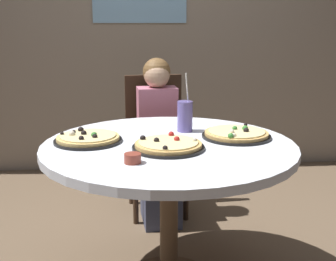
{
  "coord_description": "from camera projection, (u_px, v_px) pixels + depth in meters",
  "views": [
    {
      "loc": [
        -0.18,
        -2.0,
        1.31
      ],
      "look_at": [
        0.0,
        0.05,
        0.8
      ],
      "focal_mm": 46.97,
      "sensor_mm": 36.0,
      "label": 1
    }
  ],
  "objects": [
    {
      "name": "chair_wooden",
      "position": [
        155.0,
        136.0,
        3.09
      ],
      "size": [
        0.43,
        0.43,
        0.95
      ],
      "color": "#382619",
      "rests_on": "ground_plane"
    },
    {
      "name": "pizza_pepperoni",
      "position": [
        88.0,
        138.0,
        2.1
      ],
      "size": [
        0.33,
        0.33,
        0.05
      ],
      "color": "black",
      "rests_on": "dining_table"
    },
    {
      "name": "pizza_cheese",
      "position": [
        236.0,
        134.0,
        2.18
      ],
      "size": [
        0.34,
        0.34,
        0.05
      ],
      "color": "black",
      "rests_on": "dining_table"
    },
    {
      "name": "sauce_bowl",
      "position": [
        133.0,
        158.0,
        1.78
      ],
      "size": [
        0.07,
        0.07,
        0.04
      ],
      "primitive_type": "cylinder",
      "color": "brown",
      "rests_on": "dining_table"
    },
    {
      "name": "dining_table",
      "position": [
        169.0,
        163.0,
        2.1
      ],
      "size": [
        1.2,
        1.2,
        0.75
      ],
      "color": "silver",
      "rests_on": "ground_plane"
    },
    {
      "name": "diner_child",
      "position": [
        159.0,
        149.0,
        2.92
      ],
      "size": [
        0.28,
        0.42,
        1.08
      ],
      "color": "#3F4766",
      "rests_on": "ground_plane"
    },
    {
      "name": "wall_with_window",
      "position": [
        149.0,
        5.0,
        3.81
      ],
      "size": [
        5.2,
        0.13,
        2.9
      ],
      "color": "gray",
      "rests_on": "ground_plane"
    },
    {
      "name": "soda_cup",
      "position": [
        185.0,
        116.0,
        2.29
      ],
      "size": [
        0.08,
        0.08,
        0.31
      ],
      "color": "#6659A5",
      "rests_on": "dining_table"
    },
    {
      "name": "pizza_veggie",
      "position": [
        168.0,
        145.0,
        1.99
      ],
      "size": [
        0.33,
        0.33,
        0.05
      ],
      "color": "black",
      "rests_on": "dining_table"
    }
  ]
}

